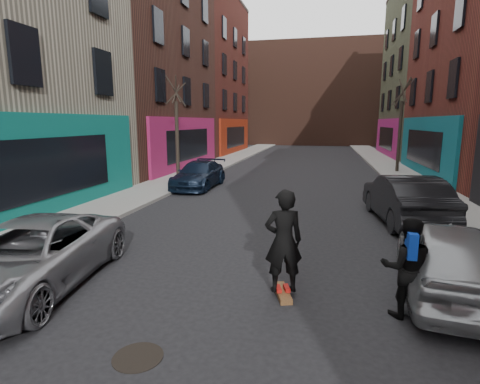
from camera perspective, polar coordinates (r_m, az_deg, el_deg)
The scene contains 14 objects.
sidewalk_left at distance 32.36m, azimuth -1.52°, elevation 5.06°, with size 2.50×84.00×0.13m, color gray.
sidewalk_right at distance 31.75m, azimuth 21.00°, elevation 4.25°, with size 2.50×84.00×0.13m, color gray.
buildings_left at distance 23.46m, azimuth -30.23°, elevation 21.68°, with size 12.00×56.00×16.50m, color maroon.
building_far at distance 57.39m, azimuth 11.30°, elevation 14.23°, with size 40.00×10.00×14.00m, color #47281E.
tree_left_far at distance 20.76m, azimuth -9.65°, elevation 10.96°, with size 2.00×2.00×6.50m, color black, non-canonical shape.
tree_right_far at distance 25.66m, azimuth 23.33°, elevation 10.50°, with size 2.00×2.00×6.80m, color black, non-canonical shape.
parked_left_far at distance 8.40m, azimuth -29.47°, elevation -8.46°, with size 2.20×4.77×1.33m, color gray.
parked_left_end at distance 18.60m, azimuth -6.29°, elevation 2.65°, with size 1.81×4.45×1.29m, color black.
parked_right_far at distance 8.14m, azimuth 29.29°, elevation -8.68°, with size 1.68×4.17×1.42m, color gray.
parked_right_end at distance 13.15m, azimuth 23.84°, elevation -0.94°, with size 1.65×4.73×1.56m, color black.
skateboard at distance 7.32m, azimuth 6.48°, elevation -15.01°, with size 0.22×0.80×0.10m, color brown.
skateboarder at distance 6.95m, azimuth 6.65°, elevation -7.43°, with size 0.70×0.46×1.93m, color black.
pedestrian at distance 6.85m, azimuth 24.04°, elevation -10.44°, with size 0.83×0.65×1.70m.
manhole at distance 5.84m, azimuth -15.29°, elevation -23.10°, with size 0.70×0.70×0.01m, color black.
Camera 1 is at (1.59, -1.24, 3.21)m, focal length 28.00 mm.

